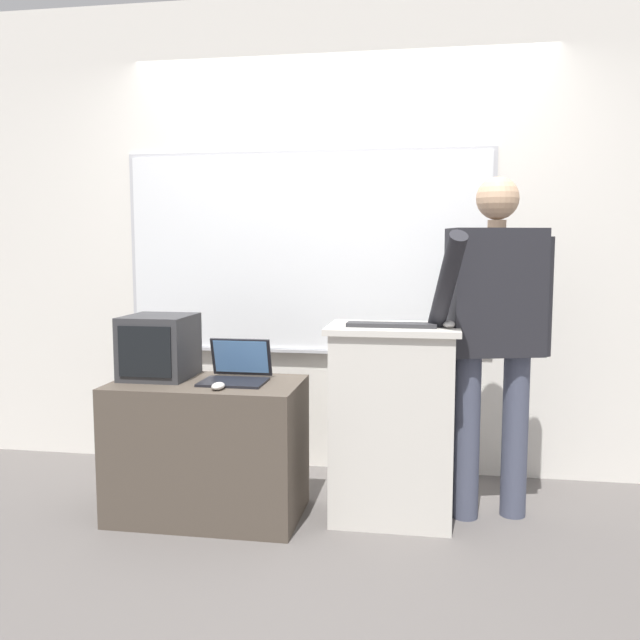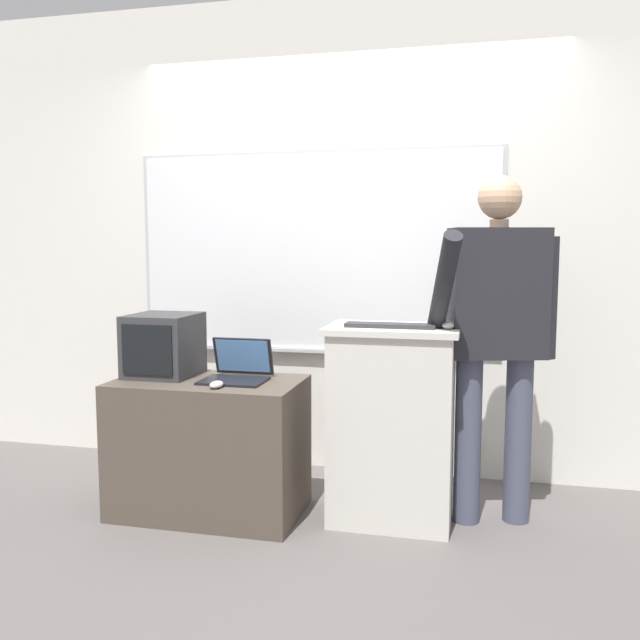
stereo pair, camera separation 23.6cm
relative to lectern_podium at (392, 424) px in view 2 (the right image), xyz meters
name	(u,v)px [view 2 (the right image)]	position (x,y,z in m)	size (l,w,h in m)	color
ground_plane	(299,542)	(-0.38, -0.37, -0.49)	(30.00, 30.00, 0.00)	#5B5654
back_wall	(346,239)	(-0.39, 0.78, 0.92)	(6.40, 0.17, 2.84)	silver
lectern_podium	(392,424)	(0.00, 0.00, 0.00)	(0.65, 0.45, 0.98)	beige
side_desk	(209,446)	(-0.93, -0.12, -0.15)	(0.95, 0.55, 0.70)	#4C4238
person_presenter	(496,324)	(0.49, 0.09, 0.50)	(0.63, 0.64, 1.71)	#474C60
laptop	(238,368)	(-0.78, -0.07, 0.26)	(0.32, 0.30, 0.21)	black
wireless_keyboard	(390,325)	(-0.01, -0.06, 0.50)	(0.44, 0.11, 0.02)	#2D2D30
computer_mouse_by_laptop	(216,385)	(-0.81, -0.29, 0.22)	(0.06, 0.10, 0.03)	silver
computer_mouse_by_keyboard	(448,325)	(0.27, -0.05, 0.51)	(0.06, 0.10, 0.03)	silver
crt_monitor	(164,345)	(-1.21, -0.05, 0.36)	(0.33, 0.37, 0.32)	#333335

